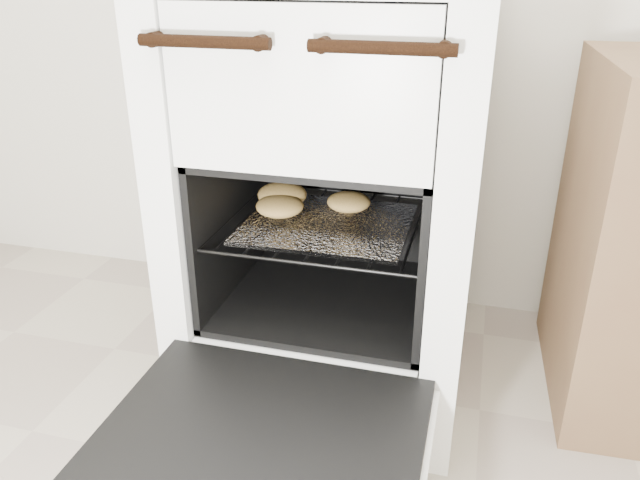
# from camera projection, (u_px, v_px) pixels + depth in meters

# --- Properties ---
(stove) EXTENTS (0.65, 0.73, 1.00)m
(stove) POSITION_uv_depth(u_px,v_px,m) (337.00, 193.00, 1.49)
(stove) COLOR white
(stove) RESTS_ON ground
(oven_door) EXTENTS (0.59, 0.46, 0.04)m
(oven_door) POSITION_uv_depth(u_px,v_px,m) (263.00, 438.00, 1.11)
(oven_door) COLOR black
(oven_door) RESTS_ON stove
(oven_rack) EXTENTS (0.48, 0.46, 0.01)m
(oven_rack) POSITION_uv_depth(u_px,v_px,m) (330.00, 223.00, 1.44)
(oven_rack) COLOR black
(oven_rack) RESTS_ON stove
(foil_sheet) EXTENTS (0.37, 0.33, 0.01)m
(foil_sheet) POSITION_uv_depth(u_px,v_px,m) (327.00, 224.00, 1.42)
(foil_sheet) COLOR white
(foil_sheet) RESTS_ON oven_rack
(baked_rolls) EXTENTS (0.28, 0.21, 0.06)m
(baked_rolls) POSITION_uv_depth(u_px,v_px,m) (298.00, 200.00, 1.48)
(baked_rolls) COLOR tan
(baked_rolls) RESTS_ON foil_sheet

